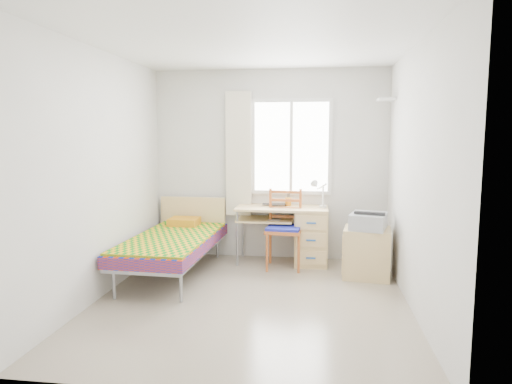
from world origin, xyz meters
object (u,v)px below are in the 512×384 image
at_px(desk, 306,233).
at_px(cabinet, 366,253).
at_px(bed, 174,241).
at_px(printer, 368,221).
at_px(chair, 285,224).

relative_size(desk, cabinet, 2.00).
height_order(bed, desk, bed).
distance_m(desk, printer, 0.95).
bearing_deg(desk, bed, -157.16).
relative_size(chair, cabinet, 1.68).
xyz_separation_m(bed, chair, (1.33, 0.48, 0.16)).
height_order(bed, printer, bed).
height_order(desk, chair, chair).
relative_size(bed, printer, 3.64).
relative_size(desk, chair, 1.19).
bearing_deg(cabinet, desk, 154.19).
bearing_deg(bed, chair, 21.70).
distance_m(cabinet, printer, 0.40).
relative_size(desk, printer, 2.24).
xyz_separation_m(bed, printer, (2.35, 0.17, 0.29)).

